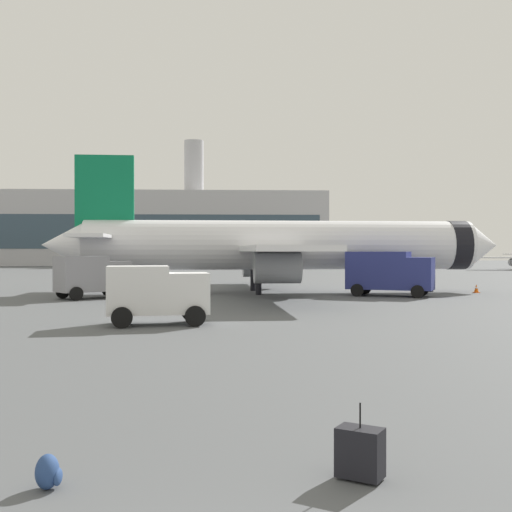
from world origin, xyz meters
The scene contains 9 objects.
airplane_at_gate centered at (4.53, 44.10, 3.66)m, with size 35.71×32.16×10.50m.
service_truck centered at (-8.69, 38.81, 1.61)m, with size 5.18×4.60×2.90m.
fuel_truck centered at (12.13, 39.90, 1.77)m, with size 6.45×4.74×3.20m.
cargo_van centered at (-2.65, 23.18, 1.45)m, with size 4.63×2.83×2.60m.
safety_cone_near centered at (15.35, 46.58, 0.31)m, with size 0.44×0.44×0.64m.
safety_cone_mid centered at (19.88, 43.22, 0.33)m, with size 0.44×0.44×0.67m.
rolling_suitcase centered at (2.27, 4.10, 0.39)m, with size 0.75×0.68×1.10m.
traveller_backpack centered at (-2.08, 3.96, 0.23)m, with size 0.36×0.40×0.48m.
terminal_building centered at (-18.26, 139.90, 8.30)m, with size 83.00×17.29×28.33m.
Camera 1 is at (0.33, -4.79, 3.27)m, focal length 44.34 mm.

